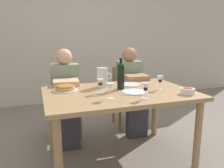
{
  "coord_description": "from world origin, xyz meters",
  "views": [
    {
      "loc": [
        -0.78,
        -2.07,
        1.31
      ],
      "look_at": [
        -0.06,
        0.04,
        0.83
      ],
      "focal_mm": 35.71,
      "sensor_mm": 36.0,
      "label": 1
    }
  ],
  "objects_px": {
    "chair_left": "(65,98)",
    "wine_bottle": "(121,76)",
    "wine_glass_right_diner": "(110,87)",
    "dinner_plate_left_setting": "(130,85)",
    "dinner_plate_right_setting": "(135,92)",
    "wine_glass_spare": "(100,83)",
    "baked_tart": "(65,88)",
    "chair_right": "(126,92)",
    "diner_right": "(132,88)",
    "salad_bowl": "(188,91)",
    "wine_glass_left_diner": "(146,88)",
    "diner_left": "(66,94)",
    "water_pitcher": "(102,78)",
    "dining_table": "(119,100)",
    "wine_glass_centre": "(160,80)"
  },
  "relations": [
    {
      "from": "chair_left",
      "to": "wine_bottle",
      "type": "bearing_deg",
      "value": 127.36
    },
    {
      "from": "wine_glass_right_diner",
      "to": "dinner_plate_left_setting",
      "type": "bearing_deg",
      "value": 49.78
    },
    {
      "from": "dinner_plate_right_setting",
      "to": "chair_left",
      "type": "relative_size",
      "value": 0.29
    },
    {
      "from": "wine_bottle",
      "to": "wine_glass_spare",
      "type": "xyz_separation_m",
      "value": [
        -0.25,
        -0.09,
        -0.04
      ]
    },
    {
      "from": "dinner_plate_left_setting",
      "to": "dinner_plate_right_setting",
      "type": "xyz_separation_m",
      "value": [
        -0.09,
        -0.34,
        0.0
      ]
    },
    {
      "from": "wine_glass_spare",
      "to": "baked_tart",
      "type": "bearing_deg",
      "value": 146.78
    },
    {
      "from": "chair_right",
      "to": "diner_right",
      "type": "bearing_deg",
      "value": 90.7
    },
    {
      "from": "salad_bowl",
      "to": "dinner_plate_left_setting",
      "type": "xyz_separation_m",
      "value": [
        -0.37,
        0.56,
        -0.03
      ]
    },
    {
      "from": "wine_glass_right_diner",
      "to": "dinner_plate_left_setting",
      "type": "height_order",
      "value": "wine_glass_right_diner"
    },
    {
      "from": "wine_glass_left_diner",
      "to": "wine_glass_right_diner",
      "type": "xyz_separation_m",
      "value": [
        -0.3,
        0.11,
        0.0
      ]
    },
    {
      "from": "salad_bowl",
      "to": "wine_glass_left_diner",
      "type": "distance_m",
      "value": 0.47
    },
    {
      "from": "wine_bottle",
      "to": "diner_left",
      "type": "height_order",
      "value": "diner_left"
    },
    {
      "from": "baked_tart",
      "to": "chair_left",
      "type": "bearing_deg",
      "value": 83.49
    },
    {
      "from": "wine_glass_spare",
      "to": "chair_left",
      "type": "bearing_deg",
      "value": 105.56
    },
    {
      "from": "water_pitcher",
      "to": "diner_left",
      "type": "height_order",
      "value": "diner_left"
    },
    {
      "from": "dining_table",
      "to": "salad_bowl",
      "type": "relative_size",
      "value": 10.96
    },
    {
      "from": "wine_glass_left_diner",
      "to": "chair_left",
      "type": "distance_m",
      "value": 1.38
    },
    {
      "from": "water_pitcher",
      "to": "dinner_plate_right_setting",
      "type": "bearing_deg",
      "value": -56.28
    },
    {
      "from": "wine_glass_left_diner",
      "to": "diner_right",
      "type": "relative_size",
      "value": 0.13
    },
    {
      "from": "wine_bottle",
      "to": "baked_tart",
      "type": "relative_size",
      "value": 1.29
    },
    {
      "from": "baked_tart",
      "to": "dinner_plate_left_setting",
      "type": "distance_m",
      "value": 0.74
    },
    {
      "from": "water_pitcher",
      "to": "diner_right",
      "type": "relative_size",
      "value": 0.19
    },
    {
      "from": "water_pitcher",
      "to": "wine_glass_centre",
      "type": "xyz_separation_m",
      "value": [
        0.54,
        -0.31,
        0.01
      ]
    },
    {
      "from": "wine_glass_centre",
      "to": "wine_glass_right_diner",
      "type": "bearing_deg",
      "value": -164.71
    },
    {
      "from": "dinner_plate_right_setting",
      "to": "chair_left",
      "type": "height_order",
      "value": "chair_left"
    },
    {
      "from": "salad_bowl",
      "to": "diner_right",
      "type": "relative_size",
      "value": 0.12
    },
    {
      "from": "wine_glass_left_diner",
      "to": "diner_left",
      "type": "distance_m",
      "value": 1.16
    },
    {
      "from": "wine_bottle",
      "to": "wine_glass_spare",
      "type": "height_order",
      "value": "wine_bottle"
    },
    {
      "from": "water_pitcher",
      "to": "wine_glass_right_diner",
      "type": "relative_size",
      "value": 1.49
    },
    {
      "from": "baked_tart",
      "to": "chair_left",
      "type": "xyz_separation_m",
      "value": [
        0.08,
        0.67,
        -0.29
      ]
    },
    {
      "from": "wine_bottle",
      "to": "diner_left",
      "type": "xyz_separation_m",
      "value": [
        -0.51,
        0.55,
        -0.28
      ]
    },
    {
      "from": "wine_glass_left_diner",
      "to": "chair_left",
      "type": "bearing_deg",
      "value": 115.18
    },
    {
      "from": "salad_bowl",
      "to": "wine_glass_spare",
      "type": "height_order",
      "value": "wine_glass_spare"
    },
    {
      "from": "salad_bowl",
      "to": "chair_right",
      "type": "xyz_separation_m",
      "value": [
        -0.14,
        1.23,
        -0.3
      ]
    },
    {
      "from": "dinner_plate_left_setting",
      "to": "wine_glass_left_diner",
      "type": "bearing_deg",
      "value": -99.42
    },
    {
      "from": "chair_right",
      "to": "diner_right",
      "type": "distance_m",
      "value": 0.26
    },
    {
      "from": "wine_glass_centre",
      "to": "dinner_plate_right_setting",
      "type": "bearing_deg",
      "value": -173.33
    },
    {
      "from": "dining_table",
      "to": "baked_tart",
      "type": "relative_size",
      "value": 5.82
    },
    {
      "from": "chair_left",
      "to": "diner_right",
      "type": "height_order",
      "value": "diner_right"
    },
    {
      "from": "chair_right",
      "to": "dining_table",
      "type": "bearing_deg",
      "value": 67.54
    },
    {
      "from": "water_pitcher",
      "to": "chair_right",
      "type": "distance_m",
      "value": 0.94
    },
    {
      "from": "wine_glass_right_diner",
      "to": "diner_left",
      "type": "bearing_deg",
      "value": 108.22
    },
    {
      "from": "wine_glass_left_diner",
      "to": "chair_left",
      "type": "relative_size",
      "value": 0.17
    },
    {
      "from": "wine_glass_left_diner",
      "to": "chair_right",
      "type": "height_order",
      "value": "wine_glass_left_diner"
    },
    {
      "from": "dinner_plate_right_setting",
      "to": "diner_right",
      "type": "distance_m",
      "value": 0.85
    },
    {
      "from": "wine_glass_left_diner",
      "to": "wine_glass_right_diner",
      "type": "height_order",
      "value": "wine_glass_left_diner"
    },
    {
      "from": "dining_table",
      "to": "wine_glass_left_diner",
      "type": "bearing_deg",
      "value": -69.79
    },
    {
      "from": "dining_table",
      "to": "wine_glass_spare",
      "type": "relative_size",
      "value": 10.54
    },
    {
      "from": "wine_glass_right_diner",
      "to": "dinner_plate_right_setting",
      "type": "height_order",
      "value": "wine_glass_right_diner"
    },
    {
      "from": "diner_left",
      "to": "wine_bottle",
      "type": "bearing_deg",
      "value": 138.2
    }
  ]
}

